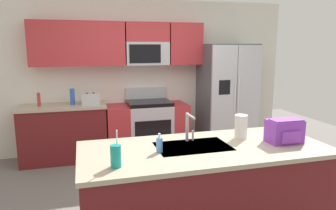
{
  "coord_description": "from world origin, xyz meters",
  "views": [
    {
      "loc": [
        -1.09,
        -3.29,
        1.81
      ],
      "look_at": [
        -0.01,
        0.6,
        1.05
      ],
      "focal_mm": 33.46,
      "sensor_mm": 36.0,
      "label": 1
    }
  ],
  "objects_px": {
    "range_oven": "(147,127)",
    "toaster": "(91,99)",
    "bottle_blue": "(72,97)",
    "backpack": "(285,131)",
    "pepper_mill": "(39,100)",
    "paper_towel_roll": "(241,127)",
    "sink_faucet": "(189,125)",
    "refrigerator": "(227,97)",
    "drink_cup_teal": "(116,156)",
    "soap_dispenser": "(159,145)"
  },
  "relations": [
    {
      "from": "soap_dispenser",
      "to": "sink_faucet",
      "type": "bearing_deg",
      "value": 32.8
    },
    {
      "from": "pepper_mill",
      "to": "bottle_blue",
      "type": "xyz_separation_m",
      "value": [
        0.5,
        -0.0,
        0.02
      ]
    },
    {
      "from": "range_oven",
      "to": "toaster",
      "type": "distance_m",
      "value": 1.07
    },
    {
      "from": "range_oven",
      "to": "refrigerator",
      "type": "xyz_separation_m",
      "value": [
        1.44,
        -0.07,
        0.48
      ]
    },
    {
      "from": "toaster",
      "to": "paper_towel_roll",
      "type": "height_order",
      "value": "paper_towel_roll"
    },
    {
      "from": "refrigerator",
      "to": "backpack",
      "type": "relative_size",
      "value": 5.78
    },
    {
      "from": "bottle_blue",
      "to": "soap_dispenser",
      "type": "xyz_separation_m",
      "value": [
        0.77,
        -2.56,
        -0.06
      ]
    },
    {
      "from": "pepper_mill",
      "to": "paper_towel_roll",
      "type": "relative_size",
      "value": 0.87
    },
    {
      "from": "range_oven",
      "to": "sink_faucet",
      "type": "distance_m",
      "value": 2.42
    },
    {
      "from": "bottle_blue",
      "to": "pepper_mill",
      "type": "bearing_deg",
      "value": 179.53
    },
    {
      "from": "paper_towel_roll",
      "to": "refrigerator",
      "type": "bearing_deg",
      "value": 67.16
    },
    {
      "from": "pepper_mill",
      "to": "paper_towel_roll",
      "type": "xyz_separation_m",
      "value": [
        2.16,
        -2.37,
        0.02
      ]
    },
    {
      "from": "range_oven",
      "to": "drink_cup_teal",
      "type": "height_order",
      "value": "drink_cup_teal"
    },
    {
      "from": "range_oven",
      "to": "sink_faucet",
      "type": "bearing_deg",
      "value": -91.83
    },
    {
      "from": "bottle_blue",
      "to": "drink_cup_teal",
      "type": "distance_m",
      "value": 2.82
    },
    {
      "from": "toaster",
      "to": "drink_cup_teal",
      "type": "relative_size",
      "value": 0.95
    },
    {
      "from": "sink_faucet",
      "to": "pepper_mill",
      "type": "bearing_deg",
      "value": 124.64
    },
    {
      "from": "refrigerator",
      "to": "sink_faucet",
      "type": "bearing_deg",
      "value": -123.66
    },
    {
      "from": "sink_faucet",
      "to": "paper_towel_roll",
      "type": "relative_size",
      "value": 1.17
    },
    {
      "from": "sink_faucet",
      "to": "drink_cup_teal",
      "type": "bearing_deg",
      "value": -148.31
    },
    {
      "from": "range_oven",
      "to": "refrigerator",
      "type": "height_order",
      "value": "refrigerator"
    },
    {
      "from": "pepper_mill",
      "to": "drink_cup_teal",
      "type": "height_order",
      "value": "drink_cup_teal"
    },
    {
      "from": "soap_dispenser",
      "to": "paper_towel_roll",
      "type": "xyz_separation_m",
      "value": [
        0.89,
        0.19,
        0.05
      ]
    },
    {
      "from": "pepper_mill",
      "to": "soap_dispenser",
      "type": "relative_size",
      "value": 1.23
    },
    {
      "from": "range_oven",
      "to": "sink_faucet",
      "type": "height_order",
      "value": "sink_faucet"
    },
    {
      "from": "toaster",
      "to": "sink_faucet",
      "type": "relative_size",
      "value": 0.99
    },
    {
      "from": "drink_cup_teal",
      "to": "paper_towel_roll",
      "type": "bearing_deg",
      "value": 18.37
    },
    {
      "from": "bottle_blue",
      "to": "backpack",
      "type": "xyz_separation_m",
      "value": [
        2.0,
        -2.6,
        -0.01
      ]
    },
    {
      "from": "pepper_mill",
      "to": "bottle_blue",
      "type": "bearing_deg",
      "value": -0.47
    },
    {
      "from": "pepper_mill",
      "to": "sink_faucet",
      "type": "height_order",
      "value": "sink_faucet"
    },
    {
      "from": "toaster",
      "to": "backpack",
      "type": "distance_m",
      "value": 3.08
    },
    {
      "from": "range_oven",
      "to": "paper_towel_roll",
      "type": "xyz_separation_m",
      "value": [
        0.47,
        -2.37,
        0.58
      ]
    },
    {
      "from": "range_oven",
      "to": "backpack",
      "type": "bearing_deg",
      "value": -72.89
    },
    {
      "from": "paper_towel_roll",
      "to": "backpack",
      "type": "height_order",
      "value": "paper_towel_roll"
    },
    {
      "from": "drink_cup_teal",
      "to": "pepper_mill",
      "type": "bearing_deg",
      "value": 107.23
    },
    {
      "from": "refrigerator",
      "to": "paper_towel_roll",
      "type": "bearing_deg",
      "value": -112.84
    },
    {
      "from": "bottle_blue",
      "to": "backpack",
      "type": "relative_size",
      "value": 0.79
    },
    {
      "from": "pepper_mill",
      "to": "bottle_blue",
      "type": "relative_size",
      "value": 0.82
    },
    {
      "from": "refrigerator",
      "to": "pepper_mill",
      "type": "bearing_deg",
      "value": 178.73
    },
    {
      "from": "drink_cup_teal",
      "to": "toaster",
      "type": "bearing_deg",
      "value": 92.04
    },
    {
      "from": "sink_faucet",
      "to": "soap_dispenser",
      "type": "distance_m",
      "value": 0.42
    },
    {
      "from": "toaster",
      "to": "paper_towel_roll",
      "type": "distance_m",
      "value": 2.7
    },
    {
      "from": "pepper_mill",
      "to": "drink_cup_teal",
      "type": "xyz_separation_m",
      "value": [
        0.87,
        -2.8,
        -0.02
      ]
    },
    {
      "from": "range_oven",
      "to": "sink_faucet",
      "type": "relative_size",
      "value": 4.82
    },
    {
      "from": "toaster",
      "to": "sink_faucet",
      "type": "xyz_separation_m",
      "value": [
        0.85,
        -2.29,
        0.08
      ]
    },
    {
      "from": "bottle_blue",
      "to": "drink_cup_teal",
      "type": "height_order",
      "value": "drink_cup_teal"
    },
    {
      "from": "refrigerator",
      "to": "bottle_blue",
      "type": "xyz_separation_m",
      "value": [
        -2.63,
        0.07,
        0.1
      ]
    },
    {
      "from": "range_oven",
      "to": "toaster",
      "type": "relative_size",
      "value": 4.86
    },
    {
      "from": "refrigerator",
      "to": "pepper_mill",
      "type": "distance_m",
      "value": 3.13
    },
    {
      "from": "pepper_mill",
      "to": "refrigerator",
      "type": "bearing_deg",
      "value": -1.27
    }
  ]
}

